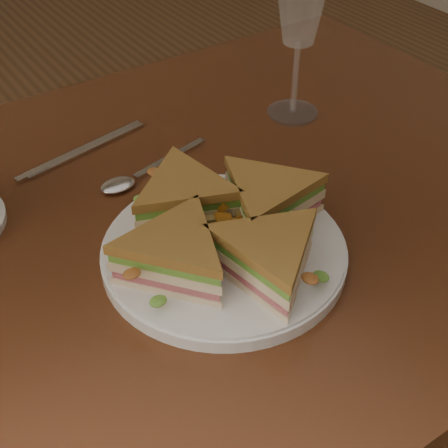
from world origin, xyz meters
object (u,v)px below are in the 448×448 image
table (176,271)px  sandwich_wedges (224,227)px  knife (78,153)px  plate (224,252)px  wine_glass (301,4)px  spoon (131,179)px

table → sandwich_wedges: sandwich_wedges is taller
sandwich_wedges → knife: sandwich_wedges is taller
plate → sandwich_wedges: size_ratio=0.93×
plate → wine_glass: size_ratio=1.17×
wine_glass → knife: bearing=166.2°
table → sandwich_wedges: bearing=-84.3°
table → spoon: (-0.01, 0.09, 0.10)m
table → spoon: bearing=96.0°
table → knife: bearing=102.2°
plate → spoon: bearing=95.8°
knife → wine_glass: (0.33, -0.08, 0.17)m
plate → spoon: plate is taller
table → plate: size_ratio=4.24×
spoon → plate: bearing=-97.1°
sandwich_wedges → spoon: size_ratio=1.67×
table → plate: 0.15m
plate → knife: bearing=100.0°
sandwich_wedges → knife: bearing=100.0°
wine_glass → table: bearing=-158.1°
table → wine_glass: size_ratio=4.95×
spoon → sandwich_wedges: bearing=-97.1°
knife → wine_glass: bearing=-25.2°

